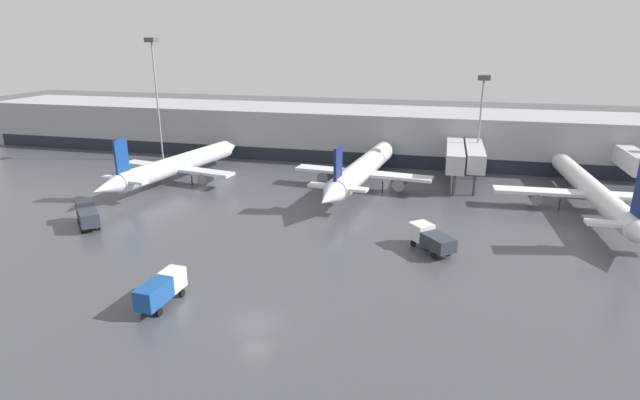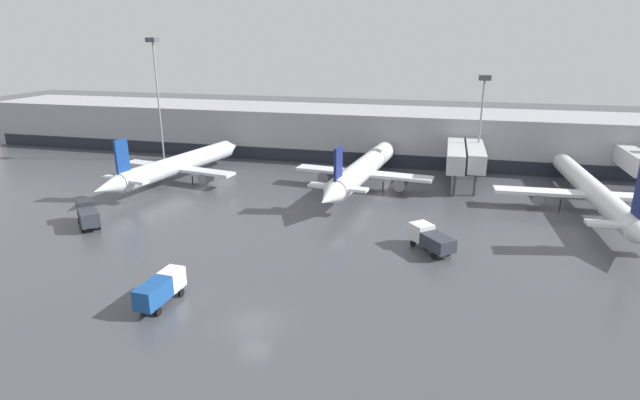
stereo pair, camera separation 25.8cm
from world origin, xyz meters
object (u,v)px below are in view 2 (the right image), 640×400
(service_truck_1, at_px, (160,288))
(service_truck_0, at_px, (430,238))
(parked_jet_1, at_px, (363,170))
(service_truck_2, at_px, (88,214))
(apron_light_mast_1, at_px, (483,97))
(apron_light_mast_4, at_px, (155,67))
(parked_jet_3, at_px, (177,165))
(parked_jet_2, at_px, (593,191))

(service_truck_1, bearing_deg, service_truck_0, -48.12)
(service_truck_1, bearing_deg, parked_jet_1, -12.36)
(service_truck_2, distance_m, apron_light_mast_1, 58.90)
(parked_jet_1, relative_size, apron_light_mast_4, 1.60)
(parked_jet_1, relative_size, apron_light_mast_1, 2.13)
(apron_light_mast_1, bearing_deg, apron_light_mast_4, -179.78)
(service_truck_1, bearing_deg, parked_jet_3, 30.71)
(parked_jet_2, bearing_deg, apron_light_mast_1, 45.52)
(parked_jet_2, xyz_separation_m, parked_jet_3, (-60.28, -0.60, 0.01))
(parked_jet_3, height_order, service_truck_1, parked_jet_3)
(parked_jet_1, height_order, parked_jet_2, parked_jet_2)
(service_truck_2, xyz_separation_m, apron_light_mast_4, (-9.90, 33.78, 15.36))
(service_truck_0, bearing_deg, parked_jet_2, -87.77)
(apron_light_mast_4, bearing_deg, apron_light_mast_1, 0.22)
(parked_jet_2, relative_size, apron_light_mast_4, 1.77)
(service_truck_2, bearing_deg, service_truck_1, -173.09)
(service_truck_2, distance_m, apron_light_mast_4, 38.41)
(parked_jet_3, bearing_deg, service_truck_1, -142.07)
(parked_jet_2, bearing_deg, service_truck_0, 130.33)
(parked_jet_3, height_order, apron_light_mast_4, apron_light_mast_4)
(parked_jet_3, distance_m, apron_light_mast_4, 22.01)
(service_truck_1, distance_m, service_truck_2, 23.94)
(parked_jet_1, xyz_separation_m, apron_light_mast_4, (-39.65, 9.95, 13.91))
(parked_jet_1, bearing_deg, parked_jet_2, -88.10)
(parked_jet_2, xyz_separation_m, service_truck_0, (-20.16, -18.65, -1.27))
(parked_jet_2, height_order, apron_light_mast_1, apron_light_mast_1)
(parked_jet_1, bearing_deg, service_truck_2, 135.40)
(parked_jet_1, bearing_deg, service_truck_0, -146.08)
(parked_jet_3, relative_size, service_truck_1, 5.92)
(service_truck_2, bearing_deg, parked_jet_1, -96.24)
(apron_light_mast_1, bearing_deg, parked_jet_1, -149.00)
(parked_jet_1, xyz_separation_m, parked_jet_3, (-29.18, -3.22, -0.29))
(parked_jet_2, height_order, service_truck_2, parked_jet_2)
(service_truck_0, xyz_separation_m, service_truck_2, (-40.69, -2.57, 0.12))
(parked_jet_1, distance_m, service_truck_0, 23.96)
(parked_jet_3, distance_m, service_truck_1, 39.86)
(parked_jet_1, relative_size, parked_jet_2, 0.90)
(parked_jet_1, distance_m, apron_light_mast_4, 43.18)
(apron_light_mast_4, bearing_deg, parked_jet_3, -51.50)
(service_truck_2, bearing_deg, service_truck_0, -131.33)
(apron_light_mast_4, bearing_deg, service_truck_2, -73.67)
(service_truck_0, xyz_separation_m, apron_light_mast_1, (5.98, 31.43, 11.74))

